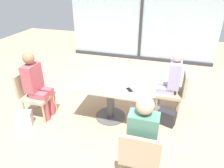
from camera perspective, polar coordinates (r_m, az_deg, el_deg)
name	(u,v)px	position (r m, az deg, el deg)	size (l,w,h in m)	color
ground_plane	(111,116)	(3.93, -0.41, -9.07)	(12.00, 12.00, 0.00)	tan
window_wall_backdrop	(141,20)	(6.37, 8.21, 17.26)	(4.40, 0.10, 2.70)	#A5B7BC
dining_table_main	(110,92)	(3.63, -0.44, -2.31)	(1.20, 0.86, 0.73)	#BCB29E
chair_far_right	(175,90)	(3.96, 17.22, -1.56)	(0.50, 0.46, 0.87)	tan
chair_front_right	(140,154)	(2.58, 7.93, -18.85)	(0.46, 0.50, 0.87)	tan
chair_side_end	(33,92)	(3.99, -21.22, -2.09)	(0.50, 0.46, 0.87)	tan
person_far_right	(170,79)	(3.87, 16.04, 1.28)	(0.39, 0.34, 1.26)	#9E93B7
person_front_right	(143,135)	(2.52, 8.65, -13.90)	(0.34, 0.39, 1.26)	#4C7F6B
person_side_end	(36,83)	(3.83, -20.42, 0.30)	(0.39, 0.34, 1.26)	#B24C56
wine_glass_0	(98,79)	(3.36, -4.05, 1.34)	(0.07, 0.07, 0.18)	silver
wine_glass_1	(109,71)	(3.64, -0.73, 3.55)	(0.07, 0.07, 0.18)	silver
wine_glass_2	(136,85)	(3.19, 6.67, -0.38)	(0.07, 0.07, 0.18)	silver
wine_glass_3	(104,69)	(3.75, -2.30, 4.31)	(0.07, 0.07, 0.18)	silver
wine_glass_4	(102,75)	(3.50, -2.78, 2.51)	(0.07, 0.07, 0.18)	silver
wine_glass_5	(136,77)	(3.47, 6.71, 2.05)	(0.07, 0.07, 0.18)	silver
coffee_cup	(94,80)	(3.54, -5.07, 1.15)	(0.08, 0.08, 0.09)	white
cell_phone_on_table	(129,90)	(3.32, 4.88, -1.60)	(0.07, 0.14, 0.01)	black
handbag_0	(167,117)	(3.80, 15.02, -9.02)	(0.30, 0.16, 0.28)	#232328
handbag_2	(23,119)	(3.96, -23.57, -8.91)	(0.30, 0.16, 0.28)	silver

